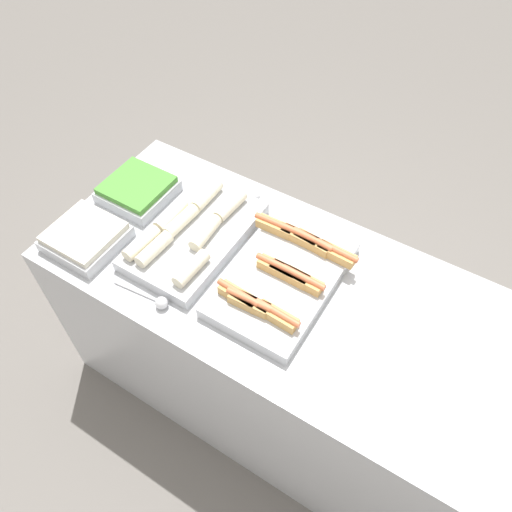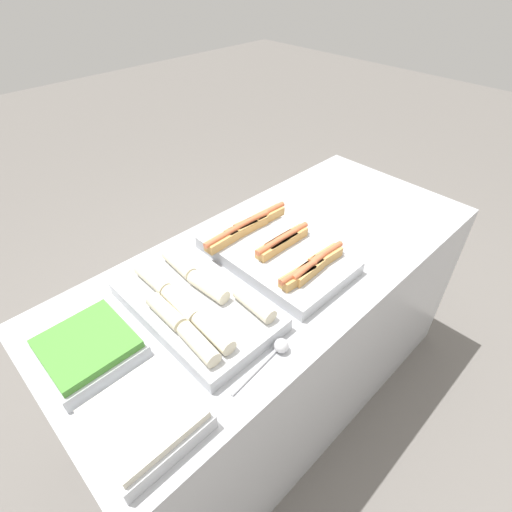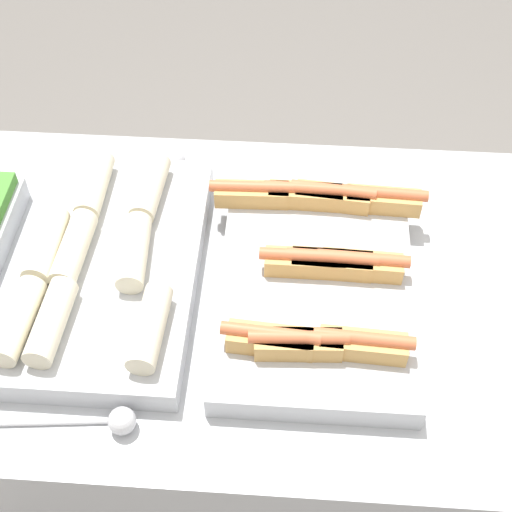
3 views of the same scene
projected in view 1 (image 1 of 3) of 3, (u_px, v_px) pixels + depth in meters
name	position (u px, v px, depth m)	size (l,w,h in m)	color
ground_plane	(277.00, 388.00, 2.42)	(12.00, 12.00, 0.00)	slate
counter	(280.00, 345.00, 2.08)	(1.78, 0.78, 0.86)	#B7BABF
tray_hotdogs	(283.00, 276.00, 1.72)	(0.41, 0.54, 0.10)	#B7BABF
tray_wraps	(193.00, 234.00, 1.84)	(0.32, 0.54, 0.10)	#B7BABF
tray_side_front	(86.00, 237.00, 1.83)	(0.25, 0.25, 0.07)	#B7BABF
tray_side_back	(138.00, 190.00, 1.99)	(0.25, 0.25, 0.07)	#B7BABF
serving_spoon_near	(157.00, 301.00, 1.68)	(0.23, 0.04, 0.04)	silver
serving_spoon_far	(251.00, 195.00, 2.00)	(0.22, 0.04, 0.04)	silver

